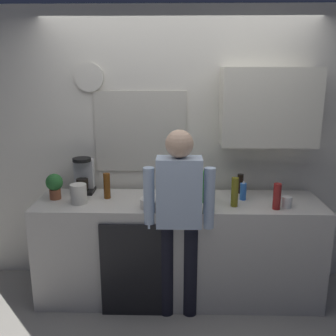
{
  "coord_description": "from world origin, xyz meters",
  "views": [
    {
      "loc": [
        -0.01,
        -2.91,
        2.05
      ],
      "look_at": [
        -0.09,
        0.25,
        1.23
      ],
      "focal_mm": 41.12,
      "sensor_mm": 36.0,
      "label": 1
    }
  ],
  "objects_px": {
    "cup_blue_mug": "(168,192)",
    "bottle_amber_beer": "(107,186)",
    "bottle_olive_oil": "(235,192)",
    "dish_soap": "(243,191)",
    "bottle_red_vinegar": "(277,196)",
    "bottle_dark_sauce": "(240,184)",
    "mixing_bowl": "(153,203)",
    "coffee_maker": "(83,176)",
    "potted_plant": "(55,185)",
    "person_at_sink": "(179,210)",
    "bottle_clear_soda": "(207,187)",
    "storage_canister": "(79,194)",
    "bottle_green_wine": "(187,182)",
    "cup_white_mug": "(287,202)"
  },
  "relations": [
    {
      "from": "cup_blue_mug",
      "to": "bottle_amber_beer",
      "type": "bearing_deg",
      "value": -175.76
    },
    {
      "from": "bottle_olive_oil",
      "to": "dish_soap",
      "type": "relative_size",
      "value": 1.39
    },
    {
      "from": "bottle_red_vinegar",
      "to": "bottle_dark_sauce",
      "type": "relative_size",
      "value": 1.22
    },
    {
      "from": "bottle_amber_beer",
      "to": "mixing_bowl",
      "type": "distance_m",
      "value": 0.49
    },
    {
      "from": "coffee_maker",
      "to": "bottle_dark_sauce",
      "type": "distance_m",
      "value": 1.47
    },
    {
      "from": "potted_plant",
      "to": "person_at_sink",
      "type": "distance_m",
      "value": 1.15
    },
    {
      "from": "bottle_clear_soda",
      "to": "dish_soap",
      "type": "height_order",
      "value": "bottle_clear_soda"
    },
    {
      "from": "bottle_red_vinegar",
      "to": "storage_canister",
      "type": "relative_size",
      "value": 1.29
    },
    {
      "from": "storage_canister",
      "to": "potted_plant",
      "type": "bearing_deg",
      "value": 155.33
    },
    {
      "from": "bottle_amber_beer",
      "to": "person_at_sink",
      "type": "xyz_separation_m",
      "value": [
        0.64,
        -0.35,
        -0.09
      ]
    },
    {
      "from": "bottle_red_vinegar",
      "to": "bottle_green_wine",
      "type": "bearing_deg",
      "value": 161.41
    },
    {
      "from": "bottle_red_vinegar",
      "to": "cup_blue_mug",
      "type": "xyz_separation_m",
      "value": [
        -0.9,
        0.28,
        -0.06
      ]
    },
    {
      "from": "bottle_clear_soda",
      "to": "bottle_dark_sauce",
      "type": "height_order",
      "value": "bottle_clear_soda"
    },
    {
      "from": "cup_blue_mug",
      "to": "dish_soap",
      "type": "height_order",
      "value": "dish_soap"
    },
    {
      "from": "bottle_dark_sauce",
      "to": "bottle_clear_soda",
      "type": "bearing_deg",
      "value": -141.73
    },
    {
      "from": "dish_soap",
      "to": "storage_canister",
      "type": "height_order",
      "value": "dish_soap"
    },
    {
      "from": "bottle_red_vinegar",
      "to": "bottle_dark_sauce",
      "type": "xyz_separation_m",
      "value": [
        -0.23,
        0.42,
        -0.02
      ]
    },
    {
      "from": "bottle_green_wine",
      "to": "bottle_olive_oil",
      "type": "relative_size",
      "value": 1.2
    },
    {
      "from": "bottle_red_vinegar",
      "to": "mixing_bowl",
      "type": "height_order",
      "value": "bottle_red_vinegar"
    },
    {
      "from": "person_at_sink",
      "to": "storage_canister",
      "type": "bearing_deg",
      "value": 164.7
    },
    {
      "from": "bottle_amber_beer",
      "to": "dish_soap",
      "type": "height_order",
      "value": "bottle_amber_beer"
    },
    {
      "from": "bottle_green_wine",
      "to": "cup_blue_mug",
      "type": "bearing_deg",
      "value": 168.67
    },
    {
      "from": "coffee_maker",
      "to": "person_at_sink",
      "type": "xyz_separation_m",
      "value": [
        0.89,
        -0.54,
        -0.12
      ]
    },
    {
      "from": "bottle_green_wine",
      "to": "cup_white_mug",
      "type": "bearing_deg",
      "value": -14.13
    },
    {
      "from": "cup_white_mug",
      "to": "mixing_bowl",
      "type": "xyz_separation_m",
      "value": [
        -1.12,
        -0.02,
        -0.01
      ]
    },
    {
      "from": "storage_canister",
      "to": "bottle_olive_oil",
      "type": "bearing_deg",
      "value": -1.73
    },
    {
      "from": "cup_blue_mug",
      "to": "mixing_bowl",
      "type": "relative_size",
      "value": 0.45
    },
    {
      "from": "bottle_olive_oil",
      "to": "person_at_sink",
      "type": "distance_m",
      "value": 0.51
    },
    {
      "from": "cup_white_mug",
      "to": "cup_blue_mug",
      "type": "bearing_deg",
      "value": 166.34
    },
    {
      "from": "bottle_green_wine",
      "to": "dish_soap",
      "type": "bearing_deg",
      "value": -2.07
    },
    {
      "from": "coffee_maker",
      "to": "bottle_olive_oil",
      "type": "bearing_deg",
      "value": -15.11
    },
    {
      "from": "person_at_sink",
      "to": "bottle_amber_beer",
      "type": "bearing_deg",
      "value": 149.65
    },
    {
      "from": "bottle_amber_beer",
      "to": "bottle_dark_sauce",
      "type": "bearing_deg",
      "value": 8.37
    },
    {
      "from": "person_at_sink",
      "to": "bottle_red_vinegar",
      "type": "bearing_deg",
      "value": 6.17
    },
    {
      "from": "bottle_dark_sauce",
      "to": "bottle_olive_oil",
      "type": "xyz_separation_m",
      "value": [
        -0.11,
        -0.36,
        0.04
      ]
    },
    {
      "from": "cup_white_mug",
      "to": "person_at_sink",
      "type": "height_order",
      "value": "person_at_sink"
    },
    {
      "from": "bottle_amber_beer",
      "to": "bottle_red_vinegar",
      "type": "bearing_deg",
      "value": -9.43
    },
    {
      "from": "bottle_clear_soda",
      "to": "bottle_red_vinegar",
      "type": "bearing_deg",
      "value": -15.48
    },
    {
      "from": "bottle_amber_beer",
      "to": "potted_plant",
      "type": "height_order",
      "value": "same"
    },
    {
      "from": "dish_soap",
      "to": "storage_canister",
      "type": "relative_size",
      "value": 1.06
    },
    {
      "from": "potted_plant",
      "to": "bottle_dark_sauce",
      "type": "bearing_deg",
      "value": 7.18
    },
    {
      "from": "bottle_clear_soda",
      "to": "potted_plant",
      "type": "bearing_deg",
      "value": 177.8
    },
    {
      "from": "bottle_clear_soda",
      "to": "storage_canister",
      "type": "relative_size",
      "value": 1.65
    },
    {
      "from": "bottle_amber_beer",
      "to": "bottle_green_wine",
      "type": "height_order",
      "value": "bottle_green_wine"
    },
    {
      "from": "cup_white_mug",
      "to": "bottle_clear_soda",
      "type": "bearing_deg",
      "value": 169.82
    },
    {
      "from": "bottle_amber_beer",
      "to": "bottle_dark_sauce",
      "type": "relative_size",
      "value": 1.28
    },
    {
      "from": "coffee_maker",
      "to": "bottle_clear_soda",
      "type": "distance_m",
      "value": 1.17
    },
    {
      "from": "bottle_dark_sauce",
      "to": "cup_white_mug",
      "type": "distance_m",
      "value": 0.5
    },
    {
      "from": "bottle_green_wine",
      "to": "cup_blue_mug",
      "type": "distance_m",
      "value": 0.2
    },
    {
      "from": "cup_blue_mug",
      "to": "cup_white_mug",
      "type": "distance_m",
      "value": 1.03
    }
  ]
}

